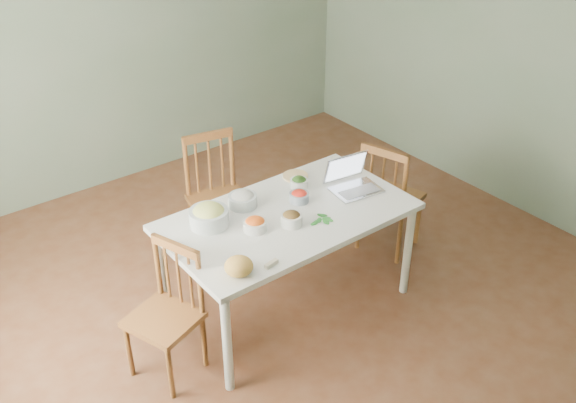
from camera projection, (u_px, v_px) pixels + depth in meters
floor at (286, 298)px, 4.91m from camera, size 5.00×5.00×0.00m
wall_back at (119, 43)px, 5.89m from camera, size 5.00×0.00×2.70m
wall_right at (519, 59)px, 5.50m from camera, size 0.00×5.00×2.70m
dining_table at (288, 261)px, 4.65m from camera, size 1.71×0.96×0.80m
chair_far at (220, 200)px, 5.16m from camera, size 0.53×0.51×1.02m
chair_left at (163, 317)px, 4.05m from camera, size 0.50×0.51×0.92m
chair_right at (391, 195)px, 5.25m from camera, size 0.53×0.54×0.99m
bread_boule at (239, 266)px, 3.84m from camera, size 0.21×0.21×0.11m
butter_stick at (271, 264)px, 3.93m from camera, size 0.10×0.05×0.03m
bowl_squash at (209, 215)px, 4.28m from camera, size 0.33×0.33×0.15m
bowl_carrot at (255, 224)px, 4.25m from camera, size 0.18×0.18×0.09m
bowl_onion at (243, 199)px, 4.50m from camera, size 0.26×0.26×0.11m
bowl_mushroom at (291, 218)px, 4.30m from camera, size 0.19×0.19×0.10m
bowl_redpep at (299, 196)px, 4.56m from camera, size 0.14×0.14×0.08m
bowl_broccoli at (299, 182)px, 4.73m from camera, size 0.16×0.16×0.08m
flatbread at (295, 176)px, 4.87m from camera, size 0.25×0.25×0.02m
basil_bunch at (320, 220)px, 4.35m from camera, size 0.19×0.19×0.02m
laptop at (357, 177)px, 4.64m from camera, size 0.39×0.35×0.24m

